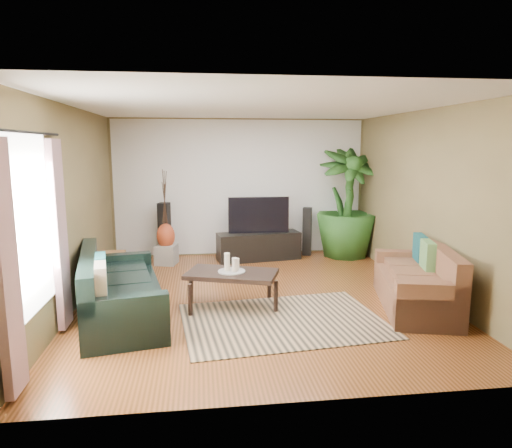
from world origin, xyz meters
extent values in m
plane|color=brown|center=(0.00, 0.00, 0.00)|extent=(5.50, 5.50, 0.00)
plane|color=white|center=(0.00, 0.00, 2.70)|extent=(5.50, 5.50, 0.00)
plane|color=brown|center=(0.00, 2.75, 1.35)|extent=(5.00, 0.00, 5.00)
plane|color=brown|center=(0.00, -2.75, 1.35)|extent=(5.00, 0.00, 5.00)
plane|color=brown|center=(-2.50, 0.00, 1.35)|extent=(0.00, 5.50, 5.50)
plane|color=brown|center=(2.50, 0.00, 1.35)|extent=(0.00, 5.50, 5.50)
plane|color=white|center=(0.00, 2.74, 1.35)|extent=(4.90, 0.00, 4.90)
plane|color=white|center=(-2.48, -1.60, 1.40)|extent=(0.00, 1.80, 1.80)
cube|color=gray|center=(-2.43, -2.35, 1.15)|extent=(0.08, 0.35, 2.20)
cube|color=gray|center=(-2.43, -0.85, 1.15)|extent=(0.08, 0.35, 2.20)
cylinder|color=black|center=(-2.43, -1.60, 2.30)|extent=(0.03, 1.90, 0.03)
cube|color=black|center=(-1.82, -0.52, 0.42)|extent=(1.34, 2.32, 0.85)
cube|color=brown|center=(2.06, -0.66, 0.42)|extent=(1.24, 1.98, 0.85)
cube|color=tan|center=(0.20, -0.93, 0.01)|extent=(2.64, 2.01, 0.01)
cube|color=black|center=(-0.40, -0.32, 0.24)|extent=(1.34, 1.00, 0.49)
cylinder|color=#989792|center=(-0.40, -0.32, 0.50)|extent=(0.37, 0.37, 0.02)
cylinder|color=#F3EDCD|center=(-0.46, -0.29, 0.63)|extent=(0.08, 0.08, 0.24)
cylinder|color=silver|center=(-0.36, -0.36, 0.60)|extent=(0.08, 0.08, 0.18)
cylinder|color=white|center=(-0.33, -0.26, 0.58)|extent=(0.08, 0.08, 0.15)
cube|color=black|center=(0.31, 2.23, 0.26)|extent=(1.64, 0.72, 0.53)
cube|color=black|center=(0.31, 2.25, 0.87)|extent=(1.16, 0.06, 0.69)
cube|color=black|center=(-1.49, 2.50, 0.55)|extent=(0.25, 0.26, 1.10)
cube|color=black|center=(1.32, 2.50, 0.48)|extent=(0.22, 0.23, 0.96)
imported|color=#1F4B19|center=(2.06, 2.31, 1.07)|extent=(1.34, 1.34, 2.13)
cylinder|color=black|center=(2.06, 2.31, 0.15)|extent=(0.39, 0.39, 0.31)
cube|color=#979794|center=(-1.44, 2.10, 0.18)|extent=(0.44, 0.44, 0.36)
ellipsoid|color=#99371B|center=(-1.44, 2.10, 0.53)|extent=(0.33, 0.33, 0.47)
cube|color=#926030|center=(-2.25, 0.86, 0.26)|extent=(0.49, 0.49, 0.52)
camera|label=1|loc=(-0.81, -6.28, 2.17)|focal=32.00mm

